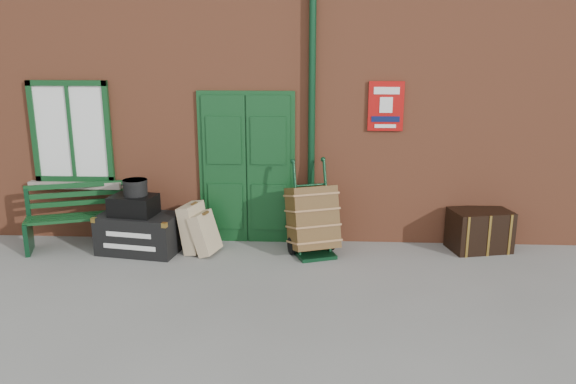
# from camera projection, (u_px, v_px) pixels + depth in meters

# --- Properties ---
(ground) EXTENTS (80.00, 80.00, 0.00)m
(ground) POSITION_uv_depth(u_px,v_px,m) (258.00, 279.00, 7.14)
(ground) COLOR gray
(ground) RESTS_ON ground
(station_building) EXTENTS (10.30, 4.30, 4.36)m
(station_building) POSITION_uv_depth(u_px,v_px,m) (277.00, 87.00, 9.96)
(station_building) COLOR #9A4F31
(station_building) RESTS_ON ground
(bench) EXTENTS (1.63, 0.96, 0.96)m
(bench) POSITION_uv_depth(u_px,v_px,m) (82.00, 214.00, 8.23)
(bench) COLOR #103D1A
(bench) RESTS_ON ground
(houdini_trunk) EXTENTS (1.20, 0.79, 0.56)m
(houdini_trunk) POSITION_uv_depth(u_px,v_px,m) (139.00, 233.00, 8.03)
(houdini_trunk) COLOR black
(houdini_trunk) RESTS_ON ground
(strongbox) EXTENTS (0.68, 0.54, 0.28)m
(strongbox) POSITION_uv_depth(u_px,v_px,m) (134.00, 205.00, 7.92)
(strongbox) COLOR black
(strongbox) RESTS_ON houdini_trunk
(hatbox) EXTENTS (0.39, 0.39, 0.22)m
(hatbox) POSITION_uv_depth(u_px,v_px,m) (135.00, 187.00, 7.89)
(hatbox) COLOR black
(hatbox) RESTS_ON strongbox
(suitcase_back) EXTENTS (0.42, 0.55, 0.71)m
(suitcase_back) POSITION_uv_depth(u_px,v_px,m) (194.00, 227.00, 8.05)
(suitcase_back) COLOR tan
(suitcase_back) RESTS_ON ground
(suitcase_front) EXTENTS (0.45, 0.52, 0.61)m
(suitcase_front) POSITION_uv_depth(u_px,v_px,m) (205.00, 233.00, 7.96)
(suitcase_front) COLOR tan
(suitcase_front) RESTS_ON ground
(porter_trolley) EXTENTS (0.83, 0.86, 1.32)m
(porter_trolley) POSITION_uv_depth(u_px,v_px,m) (312.00, 219.00, 7.92)
(porter_trolley) COLOR black
(porter_trolley) RESTS_ON ground
(dark_trunk) EXTENTS (0.92, 0.71, 0.60)m
(dark_trunk) POSITION_uv_depth(u_px,v_px,m) (479.00, 230.00, 8.11)
(dark_trunk) COLOR black
(dark_trunk) RESTS_ON ground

